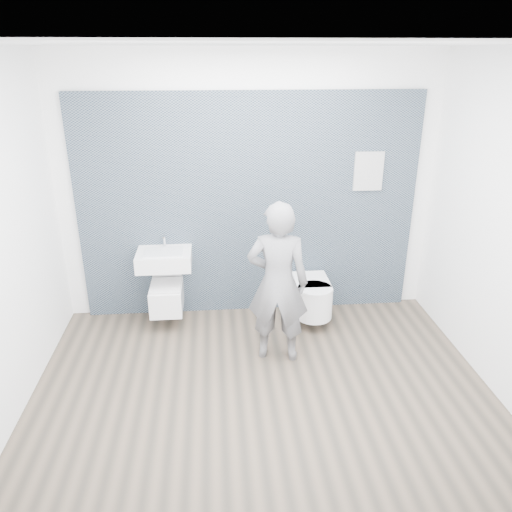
{
  "coord_description": "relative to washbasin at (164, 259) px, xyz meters",
  "views": [
    {
      "loc": [
        -0.37,
        -3.64,
        2.75
      ],
      "look_at": [
        0.0,
        0.6,
        1.0
      ],
      "focal_mm": 35.0,
      "sensor_mm": 36.0,
      "label": 1
    }
  ],
  "objects": [
    {
      "name": "ground",
      "position": [
        0.91,
        -1.23,
        -0.74
      ],
      "size": [
        4.0,
        4.0,
        0.0
      ],
      "primitive_type": "plane",
      "color": "brown",
      "rests_on": "ground"
    },
    {
      "name": "room_shell",
      "position": [
        0.91,
        -1.23,
        0.99
      ],
      "size": [
        4.0,
        4.0,
        4.0
      ],
      "color": "white",
      "rests_on": "ground"
    },
    {
      "name": "tile_wall",
      "position": [
        0.91,
        0.24,
        -0.74
      ],
      "size": [
        3.6,
        0.06,
        2.4
      ],
      "primitive_type": "cube",
      "color": "black",
      "rests_on": "ground"
    },
    {
      "name": "washbasin",
      "position": [
        0.0,
        0.0,
        0.0
      ],
      "size": [
        0.56,
        0.42,
        0.42
      ],
      "color": "white",
      "rests_on": "ground"
    },
    {
      "name": "toilet_square",
      "position": [
        0.0,
        -0.03,
        -0.41
      ],
      "size": [
        0.33,
        0.48,
        0.65
      ],
      "color": "white",
      "rests_on": "ground"
    },
    {
      "name": "toilet_rounded",
      "position": [
        1.56,
        -0.12,
        -0.45
      ],
      "size": [
        0.39,
        0.65,
        0.35
      ],
      "color": "white",
      "rests_on": "ground"
    },
    {
      "name": "info_placard",
      "position": [
        2.17,
        0.2,
        -0.74
      ],
      "size": [
        0.31,
        0.03,
        0.41
      ],
      "primitive_type": "cube",
      "color": "white",
      "rests_on": "ground"
    },
    {
      "name": "visitor",
      "position": [
        1.1,
        -0.76,
        0.04
      ],
      "size": [
        0.63,
        0.48,
        1.56
      ],
      "primitive_type": "imported",
      "rotation": [
        0.0,
        0.0,
        2.95
      ],
      "color": "slate",
      "rests_on": "ground"
    }
  ]
}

